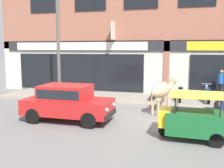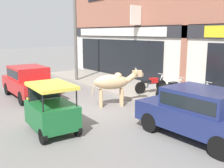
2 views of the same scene
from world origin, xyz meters
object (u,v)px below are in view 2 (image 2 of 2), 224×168
at_px(car_1, 199,111).
at_px(utility_pole, 75,27).
at_px(auto_rickshaw, 51,111).
at_px(motorcycle_0, 151,84).
at_px(motorcycle_2, 197,95).
at_px(car_0, 29,80).
at_px(cow, 114,82).
at_px(motorcycle_1, 171,89).

xyz_separation_m(car_1, utility_pole, (-9.89, 1.44, 2.55)).
distance_m(auto_rickshaw, motorcycle_0, 6.19).
height_order(auto_rickshaw, motorcycle_2, auto_rickshaw).
bearing_deg(car_0, utility_pole, 120.67).
relative_size(cow, motorcycle_2, 1.09).
distance_m(motorcycle_0, motorcycle_2, 2.68).
height_order(cow, utility_pole, utility_pole).
relative_size(car_1, utility_pole, 0.57).
distance_m(cow, car_1, 4.14).
bearing_deg(utility_pole, car_0, -59.33).
bearing_deg(car_0, car_1, 16.34).
bearing_deg(motorcycle_0, utility_pole, -166.33).
relative_size(motorcycle_2, utility_pole, 0.28).
height_order(motorcycle_1, motorcycle_2, same).
height_order(car_1, auto_rickshaw, auto_rickshaw).
xyz_separation_m(motorcycle_1, utility_pole, (-6.53, -1.21, 2.84)).
height_order(car_0, motorcycle_1, car_0).
distance_m(cow, car_0, 4.24).
height_order(car_1, motorcycle_1, car_1).
distance_m(car_1, auto_rickshaw, 4.36).
xyz_separation_m(cow, car_0, (-3.56, -2.30, -0.19)).
relative_size(cow, motorcycle_0, 1.10).
bearing_deg(car_0, motorcycle_0, 58.63).
bearing_deg(cow, utility_pole, 166.34).
bearing_deg(car_0, auto_rickshaw, -11.45).
relative_size(cow, car_1, 0.54).
relative_size(cow, motorcycle_1, 1.09).
distance_m(motorcycle_1, motorcycle_2, 1.38).
relative_size(cow, auto_rickshaw, 0.98).
bearing_deg(motorcycle_1, car_0, -131.48).
distance_m(motorcycle_2, utility_pole, 8.49).
xyz_separation_m(cow, auto_rickshaw, (1.21, -3.27, -0.35)).
distance_m(car_0, motorcycle_0, 5.83).
bearing_deg(car_1, motorcycle_2, 126.58).
bearing_deg(car_1, auto_rickshaw, -132.27).
distance_m(cow, motorcycle_0, 2.76).
xyz_separation_m(car_0, motorcycle_1, (4.34, 4.91, -0.30)).
xyz_separation_m(motorcycle_1, motorcycle_2, (1.38, 0.01, 0.00)).
bearing_deg(motorcycle_1, motorcycle_0, 177.16).
bearing_deg(motorcycle_1, cow, -106.64).
distance_m(cow, utility_pole, 6.37).
xyz_separation_m(motorcycle_0, utility_pole, (-5.23, -1.27, 2.84)).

